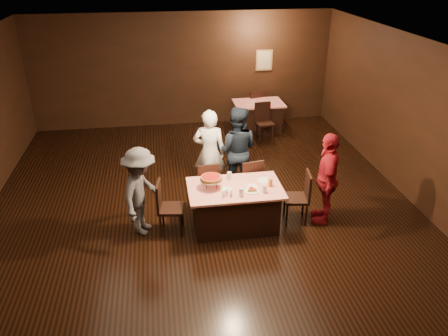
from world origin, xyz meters
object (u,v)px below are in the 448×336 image
Objects in this scene: chair_far_left at (207,183)px; glass_front_right at (264,189)px; chair_end_left at (171,207)px; diner_red_shirt at (327,178)px; main_table at (235,207)px; plate_empty at (264,180)px; glass_back at (229,176)px; chair_far_right at (249,180)px; chair_back_near at (264,122)px; diner_grey_knit at (141,192)px; glass_front_left at (241,192)px; back_table at (258,116)px; chair_end_right at (296,197)px; glass_amber at (270,183)px; diner_white_jacket at (210,152)px; chair_back_far at (253,106)px; pizza_stand at (211,178)px; diner_navy_hoodie at (237,150)px.

chair_far_left is 6.79× the size of glass_front_right.
diner_red_shirt reaches higher than chair_end_left.
main_table is 0.69m from plate_empty.
glass_back is (-1.65, 0.36, -0.00)m from diner_red_shirt.
chair_far_right is 1.00× the size of chair_back_near.
glass_front_left is at bearing -82.25° from diner_grey_knit.
diner_red_shirt is (0.17, -4.50, 0.46)m from back_table.
chair_back_near is 4.75m from diner_grey_knit.
main_table is at bearing -164.74° from plate_empty.
diner_grey_knit is at bearing -124.61° from back_table.
chair_far_right is 0.69m from plate_empty.
chair_end_right is 1.24m from glass_back.
glass_amber is (-0.83, -3.78, 0.37)m from chair_back_near.
diner_red_shirt is at bearing 157.26° from diner_white_jacket.
glass_back is (0.35, -0.45, 0.37)m from chair_far_left.
glass_front_right is (-0.98, -4.68, 0.46)m from back_table.
chair_end_right is 0.61× the size of diner_grey_knit.
main_table is 5.23m from chair_back_far.
chair_end_left is 1.61m from glass_front_right.
chair_end_left reaches higher than main_table.
chair_far_right is 2.50× the size of pizza_stand.
diner_grey_knit is at bearing 178.81° from pizza_stand.
chair_end_right is at bearing -78.21° from diner_red_shirt.
glass_back is (1.53, 0.23, 0.06)m from diner_grey_knit.
diner_grey_knit is (-3.01, -3.66, 0.31)m from chair_back_near.
chair_end_left is 2.73m from diner_red_shirt.
diner_white_jacket reaches higher than chair_end_left.
chair_end_left is at bearing 165.38° from glass_front_left.
glass_back reaches higher than back_table.
diner_grey_knit is 11.16× the size of glass_front_right.
pizza_stand reaches higher than glass_front_left.
diner_white_jacket is at bearing -130.51° from chair_back_near.
chair_back_far is 0.54× the size of diner_navy_hoodie.
glass_amber is 1.00× the size of glass_back.
chair_back_far is (0.00, 1.30, 0.00)m from chair_back_near.
plate_empty is (1.65, 0.15, 0.30)m from chair_end_left.
main_table is at bearing 95.89° from diner_navy_hoodie.
chair_far_left is at bearing 113.20° from glass_front_left.
chair_back_far is 6.79× the size of glass_front_right.
glass_back is at bearing 99.46° from main_table.
glass_amber is at bearing 53.13° from glass_front_right.
chair_back_near is 3.76m from glass_back.
back_table is 1.37× the size of chair_back_far.
diner_navy_hoodie is (-1.17, -2.46, 0.41)m from chair_back_near.
glass_front_right is (0.72, -1.53, -0.03)m from diner_white_jacket.
diner_grey_knit is at bearing 50.44° from diner_navy_hoodie.
diner_grey_knit is 4.11× the size of pizza_stand.
chair_far_left is at bearing -107.68° from chair_end_right.
diner_white_jacket is (-1.70, -3.76, 0.39)m from chair_back_far.
diner_grey_knit is 3.18m from diner_red_shirt.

